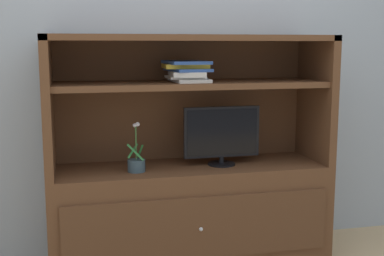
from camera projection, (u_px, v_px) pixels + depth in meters
painted_rear_wall at (178, 45)px, 3.43m from camera, size 6.00×0.10×2.80m
media_console at (190, 191)px, 3.25m from camera, size 1.76×0.55×1.46m
tv_monitor at (222, 135)px, 3.21m from camera, size 0.49×0.17×0.37m
potted_plant at (136, 163)px, 3.06m from camera, size 0.11×0.11×0.30m
magazine_stack at (187, 71)px, 3.12m from camera, size 0.28×0.35×0.13m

